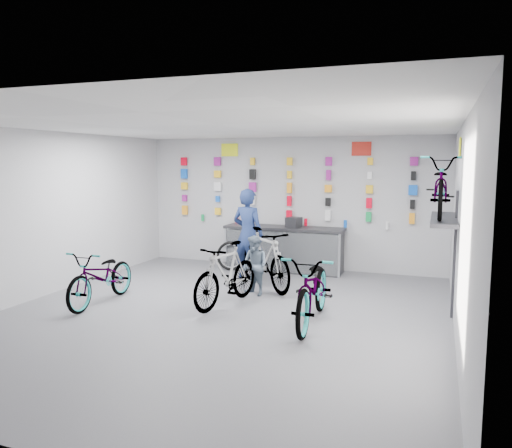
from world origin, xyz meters
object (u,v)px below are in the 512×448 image
at_px(bike_center, 226,274).
at_px(customer, 255,266).
at_px(bike_service, 265,259).
at_px(bike_left, 102,276).
at_px(counter, 284,249).
at_px(bike_right, 314,288).
at_px(clerk, 248,234).

height_order(bike_center, customer, customer).
height_order(bike_center, bike_service, bike_service).
bearing_deg(bike_left, counter, 56.11).
xyz_separation_m(bike_left, bike_right, (3.69, 0.18, 0.07)).
height_order(bike_left, bike_center, bike_center).
distance_m(bike_service, customer, 0.53).
relative_size(counter, clerk, 1.42).
bearing_deg(counter, bike_left, -121.20).
xyz_separation_m(bike_center, bike_right, (1.64, -0.47, 0.01)).
bearing_deg(clerk, counter, -105.81).
height_order(bike_left, bike_service, bike_service).
relative_size(bike_right, bike_service, 1.08).
relative_size(bike_left, bike_right, 0.87).
bearing_deg(clerk, bike_right, 139.00).
xyz_separation_m(clerk, customer, (0.58, -1.16, -0.40)).
height_order(counter, bike_right, bike_right).
distance_m(bike_center, customer, 0.82).
height_order(clerk, customer, clerk).
relative_size(bike_service, customer, 1.77).
relative_size(bike_left, bike_center, 1.03).
bearing_deg(bike_center, customer, 85.64).
height_order(counter, clerk, clerk).
bearing_deg(bike_center, bike_right, -4.21).
height_order(counter, bike_center, bike_center).
relative_size(bike_left, bike_service, 0.94).
bearing_deg(counter, bike_service, -86.15).
xyz_separation_m(bike_center, clerk, (-0.35, 1.94, 0.41)).
distance_m(counter, bike_service, 1.64).
relative_size(counter, customer, 2.46).
distance_m(bike_center, bike_service, 1.34).
bearing_deg(bike_right, customer, 135.37).
height_order(counter, bike_left, counter).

